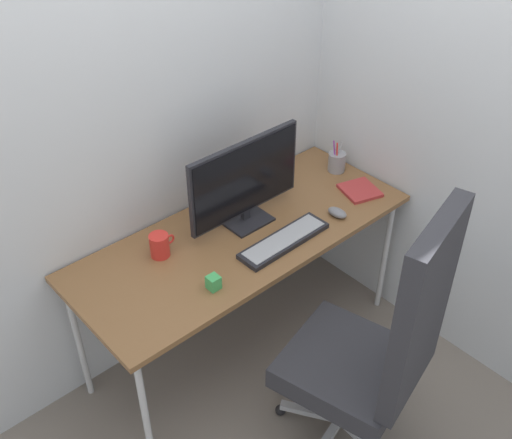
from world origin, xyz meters
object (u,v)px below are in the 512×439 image
monitor (245,181)px  keyboard (284,240)px  desk_clamp_accessory (213,282)px  pen_holder (337,162)px  mouse (337,213)px  coffee_mug (160,245)px  notebook (360,190)px  office_chair (379,346)px

monitor → keyboard: bearing=-85.6°
keyboard → desk_clamp_accessory: 0.41m
pen_holder → mouse: bearing=-137.1°
keyboard → coffee_mug: (-0.45, 0.29, 0.04)m
desk_clamp_accessory → pen_holder: bearing=14.8°
mouse → desk_clamp_accessory: bearing=174.9°
mouse → coffee_mug: coffee_mug is taller
mouse → coffee_mug: size_ratio=0.82×
monitor → mouse: monitor is taller
keyboard → desk_clamp_accessory: (-0.41, -0.02, 0.02)m
monitor → notebook: size_ratio=3.43×
keyboard → mouse: mouse is taller
pen_holder → desk_clamp_accessory: (-1.02, -0.27, -0.02)m
office_chair → pen_holder: bearing=51.4°
monitor → office_chair: bearing=-93.3°
office_chair → mouse: size_ratio=13.02×
notebook → coffee_mug: coffee_mug is taller
notebook → coffee_mug: (-1.00, 0.25, 0.04)m
monitor → desk_clamp_accessory: bearing=-146.9°
office_chair → coffee_mug: office_chair is taller
office_chair → pen_holder: 1.10m
pen_holder → desk_clamp_accessory: pen_holder is taller
monitor → pen_holder: 0.65m
mouse → keyboard: bearing=171.1°
keyboard → notebook: size_ratio=2.60×
office_chair → keyboard: bearing=83.7°
office_chair → notebook: office_chair is taller
notebook → coffee_mug: size_ratio=1.47×
keyboard → coffee_mug: bearing=147.1°
office_chair → pen_holder: (0.68, 0.85, 0.17)m
mouse → desk_clamp_accessory: desk_clamp_accessory is taller
monitor → pen_holder: bearing=1.3°
monitor → coffee_mug: (-0.43, 0.06, -0.16)m
monitor → coffee_mug: 0.46m
desk_clamp_accessory → office_chair: bearing=-59.4°
monitor → pen_holder: monitor is taller
pen_holder → notebook: bearing=-106.0°
keyboard → pen_holder: bearing=22.2°
mouse → pen_holder: (0.29, 0.27, 0.03)m
pen_holder → notebook: size_ratio=1.03×
monitor → mouse: size_ratio=6.10×
monitor → keyboard: size_ratio=1.32×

